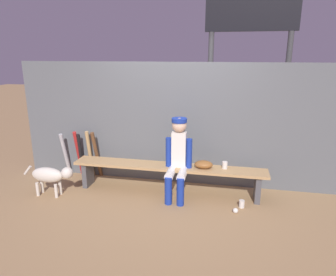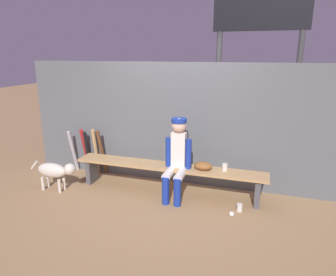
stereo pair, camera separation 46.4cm
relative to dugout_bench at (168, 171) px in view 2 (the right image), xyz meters
name	(u,v)px [view 2 (the right image)]	position (x,y,z in m)	size (l,w,h in m)	color
ground_plane	(168,192)	(0.00, 0.00, -0.37)	(30.00, 30.00, 0.00)	#9E7A51
chainlink_fence	(177,125)	(0.00, 0.47, 0.65)	(5.44, 0.03, 2.03)	#595E63
dugout_bench	(168,171)	(0.00, 0.00, 0.00)	(3.06, 0.36, 0.46)	tan
player_seated	(177,156)	(0.17, -0.11, 0.30)	(0.41, 0.55, 1.23)	silver
baseball_glove	(203,166)	(0.56, 0.00, 0.15)	(0.28, 0.20, 0.12)	brown
bat_wood_dark	(102,152)	(-1.36, 0.34, 0.06)	(0.06, 0.06, 0.88)	brown
bat_wood_tan	(96,151)	(-1.50, 0.37, 0.06)	(0.06, 0.06, 0.86)	tan
bat_aluminum_black	(88,152)	(-1.68, 0.36, 0.03)	(0.06, 0.06, 0.81)	black
bat_aluminum_red	(85,150)	(-1.72, 0.36, 0.06)	(0.06, 0.06, 0.86)	#B22323
bat_aluminum_silver	(73,151)	(-1.96, 0.33, 0.03)	(0.06, 0.06, 0.81)	#B7B7BC
baseball	(232,214)	(1.06, -0.45, -0.33)	(0.07, 0.07, 0.07)	white
cup_on_ground	(239,207)	(1.15, -0.27, -0.31)	(0.08, 0.08, 0.11)	silver
cup_on_bench	(225,167)	(0.88, 0.05, 0.15)	(0.08, 0.08, 0.11)	silver
scoreboard	(263,35)	(1.25, 1.49, 2.10)	(1.89, 0.27, 3.59)	#3F3F42
dog	(55,171)	(-1.76, -0.47, -0.03)	(0.84, 0.20, 0.49)	beige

